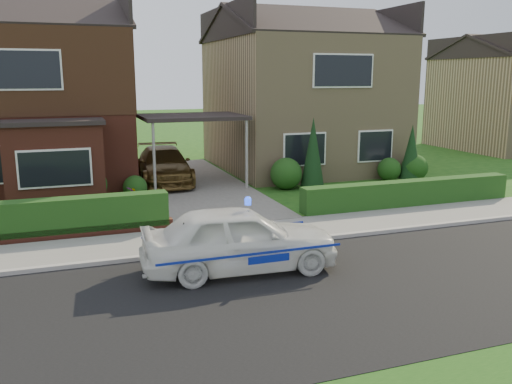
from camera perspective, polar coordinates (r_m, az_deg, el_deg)
name	(u,v)px	position (r m, az deg, el deg)	size (l,w,h in m)	color
ground	(321,291)	(11.08, 6.81, -10.31)	(120.00, 120.00, 0.00)	#194813
road	(321,291)	(11.08, 6.81, -10.31)	(60.00, 6.00, 0.02)	black
kerb	(266,244)	(13.69, 1.11, -5.53)	(60.00, 0.16, 0.12)	#9E9993
sidewalk	(253,234)	(14.63, -0.35, -4.39)	(60.00, 2.00, 0.10)	slate
driveway	(194,185)	(21.08, -6.58, 0.70)	(3.80, 12.00, 0.12)	#666059
house_left	(28,86)	(23.07, -22.91, 10.21)	(7.50, 9.53, 7.25)	brown
house_right	(300,88)	(25.38, 4.68, 10.87)	(7.50, 8.06, 7.25)	tan
carport_link	(192,118)	(20.68, -6.73, 7.74)	(3.80, 3.00, 2.77)	black
dwarf_wall	(22,238)	(15.03, -23.41, -4.46)	(7.70, 0.25, 0.36)	brown
hedge_left	(23,243)	(15.23, -23.32, -4.95)	(7.50, 0.55, 0.90)	#153C13
hedge_right	(407,208)	(18.35, 15.66, -1.59)	(7.50, 0.55, 0.80)	#153C13
shrub_left_mid	(87,185)	(18.79, -17.37, 0.68)	(1.32, 1.32, 1.32)	#153C13
shrub_left_near	(135,187)	(19.25, -12.62, 0.48)	(0.84, 0.84, 0.84)	#153C13
shrub_right_near	(286,174)	(20.45, 3.19, 1.95)	(1.20, 1.20, 1.20)	#153C13
shrub_right_mid	(389,169)	(22.72, 13.85, 2.33)	(0.96, 0.96, 0.96)	#153C13
shrub_right_far	(415,168)	(23.03, 16.35, 2.47)	(1.08, 1.08, 1.08)	#153C13
conifer_a	(313,155)	(20.56, 6.00, 3.93)	(0.90, 0.90, 2.60)	black
conifer_b	(411,154)	(22.83, 16.02, 3.84)	(0.90, 0.90, 2.20)	black
neighbour_right	(508,104)	(35.24, 24.99, 8.41)	(6.50, 7.00, 5.20)	tan
police_car	(239,239)	(11.84, -1.77, -4.99)	(3.92, 4.37, 1.62)	silver
driveway_car	(164,165)	(21.46, -9.67, 2.82)	(1.90, 4.68, 1.36)	brown
potted_plant_b	(111,218)	(15.66, -15.00, -2.62)	(0.30, 0.37, 0.67)	gray
potted_plant_c	(133,201)	(17.28, -12.83, -0.88)	(0.46, 0.46, 0.82)	gray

